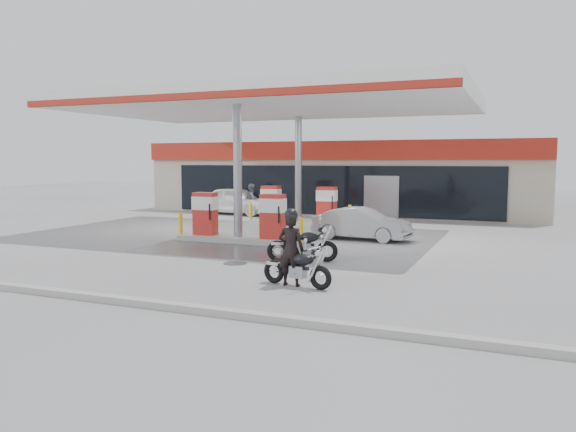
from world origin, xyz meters
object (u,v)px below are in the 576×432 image
at_px(sedan_white, 237,201).
at_px(attendant, 252,200).
at_px(biker_main, 291,250).
at_px(pump_island_near, 238,222).
at_px(pump_island_far, 298,209).
at_px(hatchback_silver, 362,224).
at_px(parked_car_left, 265,201).
at_px(main_motorcycle, 298,269).
at_px(parked_motorcycle, 304,246).

xyz_separation_m(sedan_white, attendant, (1.14, -0.40, 0.10)).
bearing_deg(biker_main, pump_island_near, -55.84).
relative_size(pump_island_far, hatchback_silver, 1.40).
bearing_deg(sedan_white, biker_main, -141.29).
xyz_separation_m(pump_island_near, biker_main, (4.60, -6.04, 0.16)).
bearing_deg(pump_island_far, sedan_white, 147.06).
xyz_separation_m(pump_island_far, parked_car_left, (-4.50, 6.00, -0.13)).
distance_m(pump_island_far, hatchback_silver, 5.58).
height_order(main_motorcycle, sedan_white, sedan_white).
relative_size(sedan_white, hatchback_silver, 1.22).
bearing_deg(parked_motorcycle, biker_main, -94.00).
bearing_deg(biker_main, pump_island_far, -72.22).
distance_m(parked_motorcycle, sedan_white, 14.96).
height_order(parked_motorcycle, hatchback_silver, hatchback_silver).
bearing_deg(biker_main, hatchback_silver, -89.50).
xyz_separation_m(pump_island_far, hatchback_silver, (4.08, -3.80, -0.11)).
distance_m(biker_main, parked_motorcycle, 3.21).
bearing_deg(sedan_white, main_motorcycle, -140.84).
xyz_separation_m(attendant, hatchback_silver, (7.88, -6.60, -0.26)).
height_order(hatchback_silver, parked_car_left, hatchback_silver).
distance_m(main_motorcycle, hatchback_silver, 8.31).
xyz_separation_m(pump_island_near, hatchback_silver, (4.08, 2.20, -0.11)).
height_order(main_motorcycle, hatchback_silver, hatchback_silver).
bearing_deg(hatchback_silver, attendant, 54.95).
relative_size(pump_island_near, hatchback_silver, 1.40).
height_order(attendant, hatchback_silver, attendant).
bearing_deg(attendant, main_motorcycle, -171.20).
relative_size(pump_island_far, sedan_white, 1.15).
height_order(pump_island_near, pump_island_far, same).
distance_m(parked_motorcycle, parked_car_left, 17.10).
bearing_deg(parked_motorcycle, pump_island_far, 92.82).
xyz_separation_m(main_motorcycle, parked_motorcycle, (-1.05, 3.10, 0.05)).
height_order(sedan_white, hatchback_silver, sedan_white).
xyz_separation_m(main_motorcycle, biker_main, (-0.19, 0.03, 0.44)).
height_order(main_motorcycle, biker_main, biker_main).
relative_size(pump_island_near, parked_car_left, 1.28).
relative_size(pump_island_far, attendant, 2.97).
bearing_deg(pump_island_far, parked_car_left, 126.87).
xyz_separation_m(sedan_white, parked_car_left, (0.44, 2.80, -0.18)).
bearing_deg(hatchback_silver, parked_car_left, 46.10).
distance_m(pump_island_near, sedan_white, 10.44).
distance_m(pump_island_near, biker_main, 7.60).
distance_m(biker_main, parked_car_left, 20.21).
relative_size(biker_main, parked_motorcycle, 0.86).
bearing_deg(attendant, sedan_white, 49.43).
bearing_deg(parked_car_left, attendant, -173.21).
xyz_separation_m(pump_island_near, pump_island_far, (0.00, 6.00, 0.00)).
distance_m(pump_island_far, parked_car_left, 7.50).
height_order(parked_motorcycle, sedan_white, sedan_white).
bearing_deg(hatchback_silver, main_motorcycle, -170.19).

